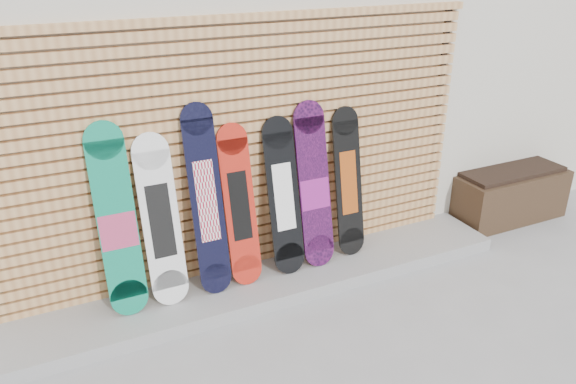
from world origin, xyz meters
name	(u,v)px	position (x,y,z in m)	size (l,w,h in m)	color
ground	(313,328)	(0.00, 0.00, 0.00)	(80.00, 80.00, 0.00)	gray
building	(216,31)	(0.50, 3.50, 1.80)	(12.00, 5.00, 3.60)	beige
concrete_step	(261,283)	(-0.15, 0.68, 0.06)	(4.60, 0.70, 0.12)	gray
slat_wall	(245,149)	(-0.15, 0.97, 1.21)	(4.26, 0.08, 2.29)	tan
planter_box	(508,194)	(2.82, 0.81, 0.28)	(1.27, 0.53, 0.57)	#312216
snowboard_0	(117,223)	(-1.27, 0.78, 0.86)	(0.29, 0.32, 1.50)	#0D8261
snowboard_1	(161,221)	(-0.94, 0.78, 0.80)	(0.29, 0.33, 1.37)	white
snowboard_2	(207,201)	(-0.57, 0.78, 0.90)	(0.26, 0.33, 1.56)	black
snowboard_3	(240,206)	(-0.29, 0.78, 0.79)	(0.26, 0.32, 1.35)	red
snowboard_4	(283,197)	(0.11, 0.78, 0.80)	(0.28, 0.33, 1.36)	black
snowboard_5	(314,187)	(0.41, 0.78, 0.84)	(0.29, 0.33, 1.46)	black
snowboard_6	(348,183)	(0.77, 0.81, 0.80)	(0.26, 0.28, 1.36)	black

